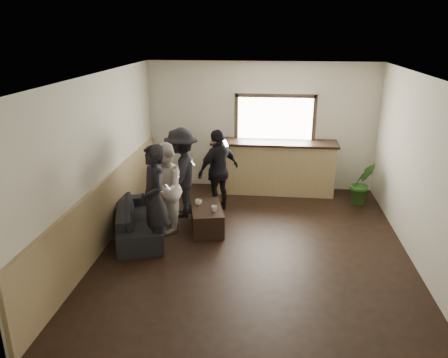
# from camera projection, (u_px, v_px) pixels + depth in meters

# --- Properties ---
(ground) EXTENTS (5.00, 6.00, 0.01)m
(ground) POSITION_uv_depth(u_px,v_px,m) (253.00, 248.00, 7.26)
(ground) COLOR black
(room_shell) EXTENTS (5.01, 6.01, 2.80)m
(room_shell) POSITION_uv_depth(u_px,v_px,m) (208.00, 162.00, 6.85)
(room_shell) COLOR silver
(room_shell) RESTS_ON ground
(bar_counter) EXTENTS (2.70, 0.68, 2.13)m
(bar_counter) POSITION_uv_depth(u_px,v_px,m) (273.00, 164.00, 9.55)
(bar_counter) COLOR tan
(bar_counter) RESTS_ON ground
(sofa) EXTENTS (1.29, 2.03, 0.55)m
(sofa) POSITION_uv_depth(u_px,v_px,m) (139.00, 219.00, 7.67)
(sofa) COLOR black
(sofa) RESTS_ON ground
(coffee_table) EXTENTS (0.74, 1.06, 0.43)m
(coffee_table) POSITION_uv_depth(u_px,v_px,m) (207.00, 218.00, 7.86)
(coffee_table) COLOR black
(coffee_table) RESTS_ON ground
(cup_a) EXTENTS (0.17, 0.17, 0.10)m
(cup_a) POSITION_uv_depth(u_px,v_px,m) (198.00, 202.00, 7.89)
(cup_a) COLOR silver
(cup_a) RESTS_ON coffee_table
(cup_b) EXTENTS (0.15, 0.15, 0.10)m
(cup_b) POSITION_uv_depth(u_px,v_px,m) (214.00, 209.00, 7.60)
(cup_b) COLOR silver
(cup_b) RESTS_ON coffee_table
(potted_plant) EXTENTS (0.57, 0.50, 0.89)m
(potted_plant) POSITION_uv_depth(u_px,v_px,m) (362.00, 183.00, 8.93)
(potted_plant) COLOR #2D6623
(potted_plant) RESTS_ON ground
(person_a) EXTENTS (0.70, 0.78, 1.79)m
(person_a) POSITION_uv_depth(u_px,v_px,m) (154.00, 200.00, 6.87)
(person_a) COLOR black
(person_a) RESTS_ON ground
(person_b) EXTENTS (0.74, 0.88, 1.62)m
(person_b) POSITION_uv_depth(u_px,v_px,m) (165.00, 188.00, 7.61)
(person_b) COLOR beige
(person_b) RESTS_ON ground
(person_c) EXTENTS (0.69, 1.14, 1.72)m
(person_c) POSITION_uv_depth(u_px,v_px,m) (182.00, 173.00, 8.25)
(person_c) COLOR black
(person_c) RESTS_ON ground
(person_d) EXTENTS (0.95, 0.97, 1.64)m
(person_d) POSITION_uv_depth(u_px,v_px,m) (219.00, 171.00, 8.52)
(person_d) COLOR black
(person_d) RESTS_ON ground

